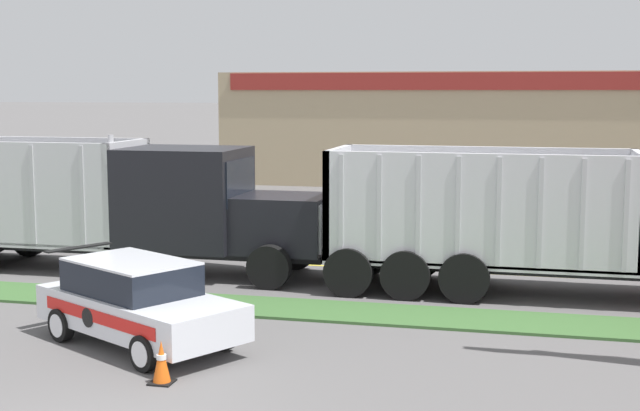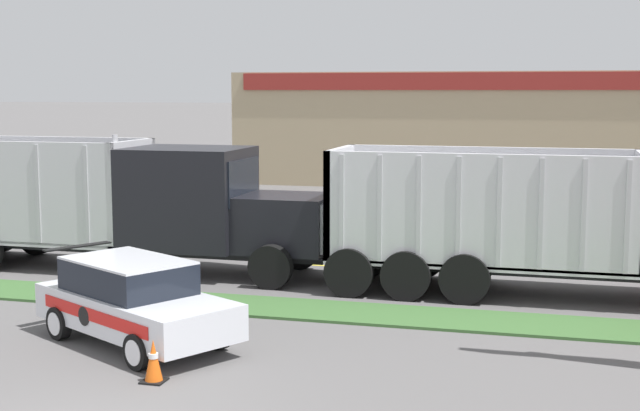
{
  "view_description": "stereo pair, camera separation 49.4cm",
  "coord_description": "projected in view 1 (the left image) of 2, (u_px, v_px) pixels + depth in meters",
  "views": [
    {
      "loc": [
        5.5,
        -9.98,
        4.65
      ],
      "look_at": [
        0.94,
        8.69,
        2.15
      ],
      "focal_mm": 50.0,
      "sensor_mm": 36.0,
      "label": 1
    },
    {
      "loc": [
        5.98,
        -9.86,
        4.65
      ],
      "look_at": [
        0.94,
        8.69,
        2.15
      ],
      "focal_mm": 50.0,
      "sensor_mm": 36.0,
      "label": 2
    }
  ],
  "objects": [
    {
      "name": "dump_truck_lead",
      "position": [
        141.0,
        208.0,
        22.8
      ],
      "size": [
        12.03,
        2.73,
        3.56
      ],
      "color": "black",
      "rests_on": "ground_plane"
    },
    {
      "name": "centre_line_5",
      "position": [
        527.0,
        275.0,
        22.47
      ],
      "size": [
        2.4,
        0.14,
        0.01
      ],
      "primitive_type": "cube",
      "color": "yellow",
      "rests_on": "ground_plane"
    },
    {
      "name": "centre_line_4",
      "position": [
        319.0,
        265.0,
        23.74
      ],
      "size": [
        2.4,
        0.14,
        0.01
      ],
      "primitive_type": "cube",
      "color": "yellow",
      "rests_on": "ground_plane"
    },
    {
      "name": "centre_line_3",
      "position": [
        133.0,
        257.0,
        25.01
      ],
      "size": [
        2.4,
        0.14,
        0.01
      ],
      "primitive_type": "cube",
      "color": "yellow",
      "rests_on": "ground_plane"
    },
    {
      "name": "store_building_backdrop",
      "position": [
        499.0,
        127.0,
        46.56
      ],
      "size": [
        26.7,
        12.1,
        5.51
      ],
      "color": "tan",
      "rests_on": "ground_plane"
    },
    {
      "name": "rally_car",
      "position": [
        137.0,
        302.0,
        16.28
      ],
      "size": [
        4.56,
        3.64,
        1.59
      ],
      "color": "silver",
      "rests_on": "ground_plane"
    },
    {
      "name": "grass_verge",
      "position": [
        268.0,
        307.0,
        19.05
      ],
      "size": [
        120.0,
        1.7,
        0.06
      ],
      "primitive_type": "cube",
      "color": "#3D6633",
      "rests_on": "ground_plane"
    },
    {
      "name": "traffic_cone",
      "position": [
        161.0,
        362.0,
        14.18
      ],
      "size": [
        0.37,
        0.37,
        0.7
      ],
      "color": "black",
      "rests_on": "ground_plane"
    }
  ]
}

